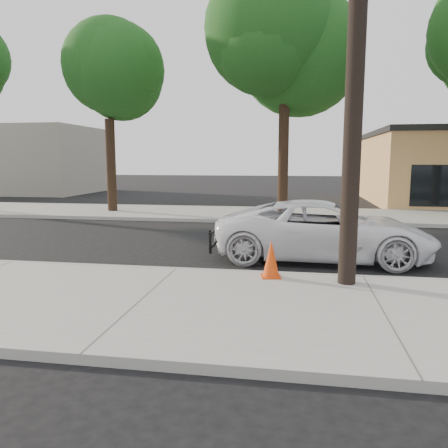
{
  "coord_description": "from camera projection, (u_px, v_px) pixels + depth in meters",
  "views": [
    {
      "loc": [
        2.6,
        -11.24,
        2.53
      ],
      "look_at": [
        0.89,
        -1.0,
        1.0
      ],
      "focal_mm": 35.0,
      "sensor_mm": 36.0,
      "label": 1
    }
  ],
  "objects": [
    {
      "name": "curb_near",
      "position": [
        176.0,
        271.0,
        9.7
      ],
      "size": [
        90.0,
        0.12,
        0.16
      ],
      "primitive_type": "cube",
      "color": "#9E9B93",
      "rests_on": "ground"
    },
    {
      "name": "building_far",
      "position": [
        5.0,
        160.0,
        34.16
      ],
      "size": [
        14.0,
        8.0,
        5.0
      ],
      "primitive_type": "cube",
      "color": "gray",
      "rests_on": "ground"
    },
    {
      "name": "near_sidewalk",
      "position": [
        142.0,
        303.0,
        7.55
      ],
      "size": [
        90.0,
        4.4,
        0.15
      ],
      "primitive_type": "cube",
      "color": "gray",
      "rests_on": "ground"
    },
    {
      "name": "traffic_cone",
      "position": [
        271.0,
        259.0,
        8.9
      ],
      "size": [
        0.46,
        0.46,
        0.77
      ],
      "rotation": [
        0.0,
        0.0,
        0.17
      ],
      "color": "#DA3E0B",
      "rests_on": "near_sidewalk"
    },
    {
      "name": "tree_b",
      "position": [
        111.0,
        79.0,
        19.67
      ],
      "size": [
        4.34,
        4.2,
        8.45
      ],
      "color": "black",
      "rests_on": "far_sidewalk"
    },
    {
      "name": "utility_pole",
      "position": [
        357.0,
        38.0,
        7.85
      ],
      "size": [
        1.4,
        0.34,
        9.0
      ],
      "color": "black",
      "rests_on": "near_sidewalk"
    },
    {
      "name": "ground",
      "position": [
        198.0,
        255.0,
        11.76
      ],
      "size": [
        120.0,
        120.0,
        0.0
      ],
      "primitive_type": "plane",
      "color": "black",
      "rests_on": "ground"
    },
    {
      "name": "far_sidewalk",
      "position": [
        239.0,
        214.0,
        20.04
      ],
      "size": [
        90.0,
        5.0,
        0.15
      ],
      "primitive_type": "cube",
      "color": "gray",
      "rests_on": "ground"
    },
    {
      "name": "tree_c",
      "position": [
        290.0,
        52.0,
        17.85
      ],
      "size": [
        4.96,
        4.8,
        9.55
      ],
      "color": "black",
      "rests_on": "far_sidewalk"
    },
    {
      "name": "police_cruiser",
      "position": [
        324.0,
        230.0,
        11.11
      ],
      "size": [
        5.46,
        2.59,
        1.51
      ],
      "primitive_type": "imported",
      "rotation": [
        0.0,
        0.0,
        1.56
      ],
      "color": "white",
      "rests_on": "ground"
    }
  ]
}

